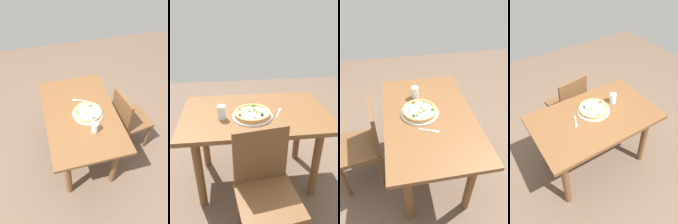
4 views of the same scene
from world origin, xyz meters
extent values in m
plane|color=brown|center=(0.00, 0.00, 0.00)|extent=(6.00, 6.00, 0.00)
cube|color=brown|center=(0.00, 0.00, 0.74)|extent=(1.26, 0.79, 0.04)
cylinder|color=brown|center=(-0.50, -0.26, 0.36)|extent=(0.07, 0.07, 0.73)
cylinder|color=brown|center=(0.50, -0.26, 0.36)|extent=(0.07, 0.07, 0.73)
cylinder|color=brown|center=(-0.50, 0.26, 0.36)|extent=(0.07, 0.07, 0.73)
cylinder|color=brown|center=(0.50, 0.26, 0.36)|extent=(0.07, 0.07, 0.73)
cylinder|color=brown|center=(0.19, -0.82, 0.22)|extent=(0.04, 0.04, 0.44)
cylinder|color=brown|center=(-0.14, -0.87, 0.22)|extent=(0.04, 0.04, 0.44)
cylinder|color=brown|center=(0.14, -0.48, 0.22)|extent=(0.04, 0.04, 0.44)
cylinder|color=brown|center=(-0.19, -0.53, 0.22)|extent=(0.04, 0.04, 0.44)
cube|color=brown|center=(0.00, -0.67, 0.46)|extent=(0.45, 0.45, 0.04)
cube|color=brown|center=(-0.03, -0.49, 0.69)|extent=(0.38, 0.08, 0.42)
cylinder|color=silver|center=(-0.04, -0.08, 0.77)|extent=(0.34, 0.34, 0.01)
cylinder|color=tan|center=(-0.04, -0.08, 0.78)|extent=(0.30, 0.30, 0.02)
cylinder|color=beige|center=(-0.04, -0.08, 0.79)|extent=(0.27, 0.27, 0.01)
torus|color=tan|center=(-0.04, -0.08, 0.80)|extent=(0.30, 0.30, 0.02)
sphere|color=gold|center=(0.00, -0.08, 0.80)|extent=(0.03, 0.03, 0.03)
sphere|color=#4C9E38|center=(-0.13, -0.02, 0.80)|extent=(0.02, 0.02, 0.02)
sphere|color=#E58C7F|center=(-0.03, -0.17, 0.80)|extent=(0.02, 0.02, 0.02)
sphere|color=#4C9E38|center=(0.04, -0.11, 0.80)|extent=(0.02, 0.02, 0.02)
sphere|color=#4C9E38|center=(-0.06, -0.06, 0.80)|extent=(0.02, 0.02, 0.02)
sphere|color=#E58C7F|center=(-0.02, -0.04, 0.80)|extent=(0.03, 0.03, 0.03)
sphere|color=#262626|center=(0.04, -0.14, 0.80)|extent=(0.02, 0.02, 0.02)
sphere|color=maroon|center=(-0.14, -0.11, 0.80)|extent=(0.02, 0.02, 0.02)
sphere|color=#4C9E38|center=(-0.02, 0.04, 0.81)|extent=(0.03, 0.03, 0.03)
cube|color=silver|center=(0.18, -0.06, 0.76)|extent=(0.05, 0.11, 0.00)
cube|color=silver|center=(0.22, 0.01, 0.76)|extent=(0.04, 0.05, 0.00)
cylinder|color=silver|center=(-0.28, -0.08, 0.82)|extent=(0.07, 0.07, 0.11)
camera|label=1|loc=(-1.50, 0.35, 2.40)|focal=32.71mm
camera|label=2|loc=(-0.20, -1.59, 1.61)|focal=33.67mm
camera|label=3|loc=(1.30, -0.28, 1.88)|focal=31.59mm
camera|label=4|loc=(0.88, 1.35, 2.26)|focal=35.21mm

